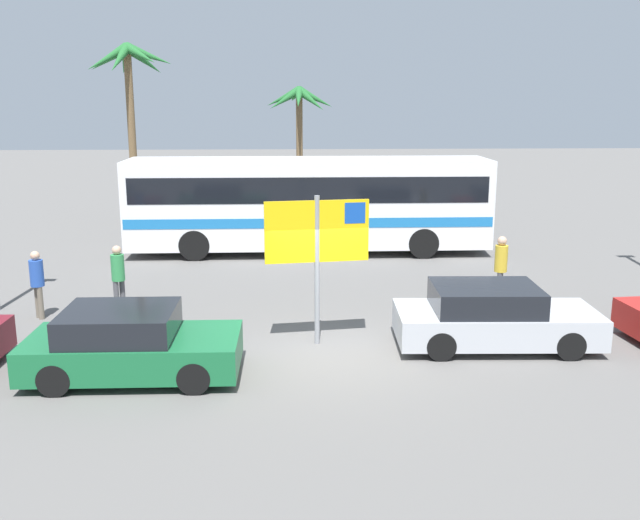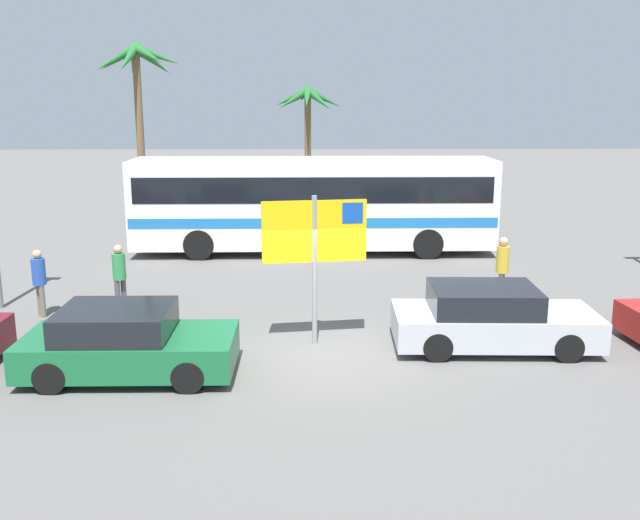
{
  "view_description": "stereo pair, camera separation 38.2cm",
  "coord_description": "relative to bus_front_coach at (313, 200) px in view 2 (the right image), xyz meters",
  "views": [
    {
      "loc": [
        -0.81,
        -13.82,
        5.16
      ],
      "look_at": [
        -0.07,
        2.99,
        1.3
      ],
      "focal_mm": 39.77,
      "sensor_mm": 36.0,
      "label": 1
    },
    {
      "loc": [
        -0.43,
        -13.83,
        5.16
      ],
      "look_at": [
        -0.07,
        2.99,
        1.3
      ],
      "focal_mm": 39.77,
      "sensor_mm": 36.0,
      "label": 2
    }
  ],
  "objects": [
    {
      "name": "ground",
      "position": [
        0.15,
        -9.91,
        -1.78
      ],
      "size": [
        120.0,
        120.0,
        0.0
      ],
      "primitive_type": "plane",
      "color": "#605E5B"
    },
    {
      "name": "bus_front_coach",
      "position": [
        0.0,
        0.0,
        0.0
      ],
      "size": [
        12.06,
        2.49,
        3.17
      ],
      "color": "white",
      "rests_on": "ground"
    },
    {
      "name": "ferry_sign",
      "position": [
        -0.04,
        -9.26,
        0.54
      ],
      "size": [
        2.19,
        0.36,
        3.2
      ],
      "rotation": [
        0.0,
        0.0,
        0.14
      ],
      "color": "gray",
      "rests_on": "ground"
    },
    {
      "name": "car_silver",
      "position": [
        3.62,
        -9.61,
        -1.15
      ],
      "size": [
        4.26,
        1.97,
        1.32
      ],
      "rotation": [
        0.0,
        0.0,
        -0.04
      ],
      "color": "#B7BABF",
      "rests_on": "ground"
    },
    {
      "name": "car_green",
      "position": [
        -3.67,
        -10.98,
        -1.15
      ],
      "size": [
        3.97,
        1.92,
        1.32
      ],
      "rotation": [
        0.0,
        0.0,
        -0.01
      ],
      "color": "#196638",
      "rests_on": "ground"
    },
    {
      "name": "pedestrian_crossing_lot",
      "position": [
        4.69,
        -6.49,
        -0.74
      ],
      "size": [
        0.32,
        0.32,
        1.77
      ],
      "rotation": [
        0.0,
        0.0,
        2.75
      ],
      "color": "#4C4C51",
      "rests_on": "ground"
    },
    {
      "name": "pedestrian_by_bus",
      "position": [
        -6.65,
        -7.19,
        -0.82
      ],
      "size": [
        0.32,
        0.32,
        1.65
      ],
      "rotation": [
        0.0,
        0.0,
        3.82
      ],
      "color": "#706656",
      "rests_on": "ground"
    },
    {
      "name": "pedestrian_near_sign",
      "position": [
        -4.84,
        -6.81,
        -0.79
      ],
      "size": [
        0.32,
        0.32,
        1.68
      ],
      "rotation": [
        0.0,
        0.0,
        2.43
      ],
      "color": "#4C4C51",
      "rests_on": "ground"
    },
    {
      "name": "palm_tree_seaside",
      "position": [
        -0.1,
        11.18,
        2.91
      ],
      "size": [
        3.39,
        3.47,
        5.72
      ],
      "color": "brown",
      "rests_on": "ground"
    },
    {
      "name": "palm_tree_inland",
      "position": [
        -7.18,
        6.56,
        4.24
      ],
      "size": [
        3.64,
        3.47,
        7.37
      ],
      "color": "brown",
      "rests_on": "ground"
    }
  ]
}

